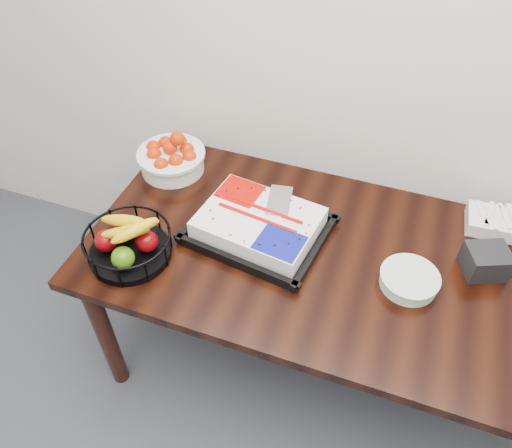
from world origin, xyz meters
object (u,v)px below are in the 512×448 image
(tangerine_bowl, at_px, (171,154))
(table, at_px, (332,272))
(napkin_box, at_px, (486,261))
(plate_stack, at_px, (409,280))
(cake_tray, at_px, (259,225))
(fruit_basket, at_px, (128,243))

(tangerine_bowl, bearing_deg, table, -18.06)
(tangerine_bowl, bearing_deg, napkin_box, -6.15)
(plate_stack, height_order, napkin_box, napkin_box)
(cake_tray, height_order, napkin_box, same)
(plate_stack, relative_size, napkin_box, 1.45)
(table, xyz_separation_m, napkin_box, (0.50, 0.11, 0.14))
(table, height_order, napkin_box, napkin_box)
(tangerine_bowl, xyz_separation_m, plate_stack, (1.03, -0.29, -0.05))
(table, xyz_separation_m, plate_stack, (0.26, -0.04, 0.11))
(table, relative_size, cake_tray, 3.41)
(fruit_basket, distance_m, plate_stack, 0.98)
(table, bearing_deg, tangerine_bowl, 161.94)
(table, distance_m, plate_stack, 0.29)
(plate_stack, bearing_deg, cake_tray, 174.52)
(tangerine_bowl, distance_m, fruit_basket, 0.50)
(tangerine_bowl, bearing_deg, plate_stack, -15.60)
(fruit_basket, distance_m, napkin_box, 1.24)
(fruit_basket, xyz_separation_m, plate_stack, (0.95, 0.20, -0.04))
(table, height_order, plate_stack, plate_stack)
(table, bearing_deg, fruit_basket, -160.73)
(napkin_box, bearing_deg, fruit_basket, -163.29)
(table, height_order, cake_tray, cake_tray)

